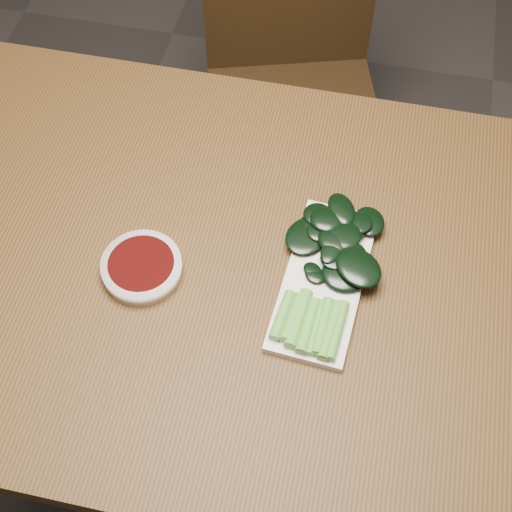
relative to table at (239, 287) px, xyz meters
name	(u,v)px	position (x,y,z in m)	size (l,w,h in m)	color
ground	(245,425)	(0.00, 0.00, -0.68)	(6.00, 6.00, 0.00)	#2F2C2C
table	(239,287)	(0.00, 0.00, 0.00)	(1.40, 0.80, 0.75)	#452D13
chair_far	(292,80)	(-0.03, 0.69, -0.19)	(0.50, 0.50, 0.89)	black
sauce_bowl	(142,267)	(-0.14, -0.05, 0.09)	(0.12, 0.12, 0.03)	silver
serving_plate	(324,281)	(0.13, -0.01, 0.08)	(0.14, 0.28, 0.01)	silver
gai_lan	(331,262)	(0.14, 0.02, 0.10)	(0.18, 0.29, 0.03)	#55A137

